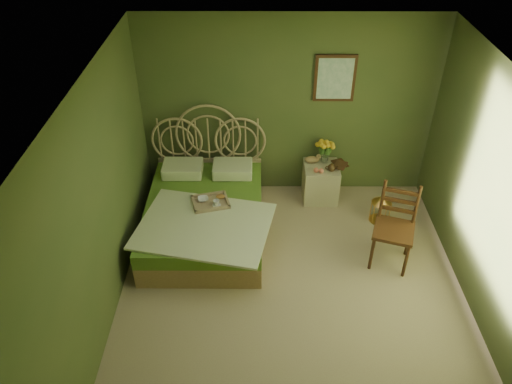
{
  "coord_description": "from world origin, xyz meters",
  "views": [
    {
      "loc": [
        -0.41,
        -3.9,
        4.39
      ],
      "look_at": [
        -0.43,
        1.0,
        0.81
      ],
      "focal_mm": 35.0,
      "sensor_mm": 36.0,
      "label": 1
    }
  ],
  "objects_px": {
    "nightstand": "(321,177)",
    "chair": "(393,220)",
    "birdcage": "(381,209)",
    "bed": "(205,213)"
  },
  "relations": [
    {
      "from": "nightstand",
      "to": "chair",
      "type": "height_order",
      "value": "chair"
    },
    {
      "from": "bed",
      "to": "chair",
      "type": "relative_size",
      "value": 2.11
    },
    {
      "from": "chair",
      "to": "nightstand",
      "type": "bearing_deg",
      "value": 137.71
    },
    {
      "from": "chair",
      "to": "birdcage",
      "type": "relative_size",
      "value": 2.59
    },
    {
      "from": "chair",
      "to": "birdcage",
      "type": "bearing_deg",
      "value": 104.37
    },
    {
      "from": "bed",
      "to": "nightstand",
      "type": "bearing_deg",
      "value": 25.94
    },
    {
      "from": "nightstand",
      "to": "birdcage",
      "type": "height_order",
      "value": "nightstand"
    },
    {
      "from": "bed",
      "to": "nightstand",
      "type": "distance_m",
      "value": 1.78
    },
    {
      "from": "chair",
      "to": "birdcage",
      "type": "height_order",
      "value": "chair"
    },
    {
      "from": "bed",
      "to": "chair",
      "type": "bearing_deg",
      "value": -11.83
    }
  ]
}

